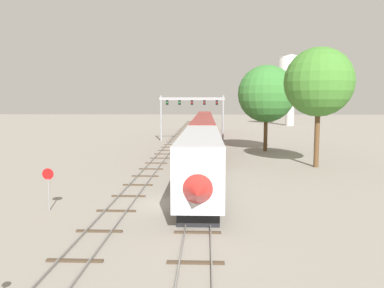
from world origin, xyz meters
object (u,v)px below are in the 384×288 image
object	(u,v)px
trackside_tree_left	(266,94)
trackside_tree_mid	(319,82)
passenger_train	(204,131)
stop_sign	(48,183)
signal_gantry	(192,108)
water_tower	(291,72)

from	to	relation	value
trackside_tree_left	trackside_tree_mid	xyz separation A→B (m)	(3.51, -13.96, 0.94)
passenger_train	stop_sign	size ratio (longest dim) A/B	28.80
stop_sign	trackside_tree_mid	bearing A→B (deg)	38.69
signal_gantry	water_tower	size ratio (longest dim) A/B	0.55
passenger_train	trackside_tree_left	xyz separation A→B (m)	(9.19, -4.90, 5.83)
water_tower	trackside_tree_left	bearing A→B (deg)	-105.14
passenger_train	signal_gantry	xyz separation A→B (m)	(-2.25, 9.43, 3.59)
stop_sign	trackside_tree_left	xyz separation A→B (m)	(19.19, 32.13, 6.56)
water_tower	stop_sign	distance (m)	102.89
signal_gantry	trackside_tree_left	world-z (taller)	trackside_tree_left
signal_gantry	trackside_tree_left	size ratio (longest dim) A/B	0.96
water_tower	trackside_tree_left	distance (m)	65.81
signal_gantry	stop_sign	world-z (taller)	signal_gantry
passenger_train	stop_sign	bearing A→B (deg)	-105.11
water_tower	signal_gantry	bearing A→B (deg)	-120.33
signal_gantry	trackside_tree_mid	distance (m)	32.15
water_tower	stop_sign	xyz separation A→B (m)	(-36.24, -95.17, -14.67)
stop_sign	trackside_tree_left	bearing A→B (deg)	59.16
signal_gantry	trackside_tree_left	distance (m)	18.47
passenger_train	signal_gantry	size ratio (longest dim) A/B	6.85
passenger_train	trackside_tree_mid	world-z (taller)	trackside_tree_mid
passenger_train	trackside_tree_mid	distance (m)	23.72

